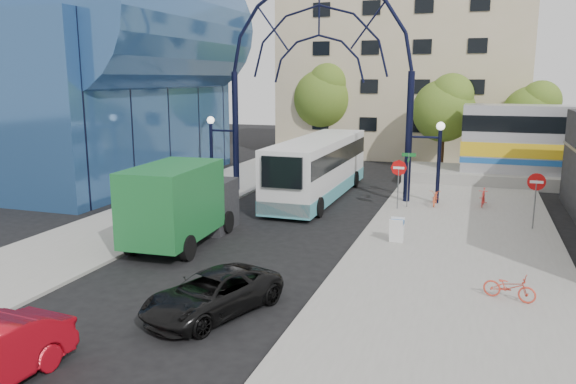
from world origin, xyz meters
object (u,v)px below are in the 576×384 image
(tree_north_c, at_px, (534,112))
(black_suv, at_px, (212,294))
(city_bus, at_px, (318,167))
(sandwich_board, at_px, (397,227))
(green_truck, at_px, (183,203))
(street_name_sign, at_px, (408,168))
(stop_sign, at_px, (399,172))
(tree_north_a, at_px, (446,107))
(bike_far_a, at_px, (510,287))
(gateway_arch, at_px, (319,42))
(bike_near_a, at_px, (436,197))
(do_not_enter_sign, at_px, (536,187))
(tree_north_b, at_px, (325,95))
(bike_near_b, at_px, (483,197))

(tree_north_c, xyz_separation_m, black_suv, (-10.54, -30.47, -3.67))
(city_bus, bearing_deg, sandwich_board, -54.78)
(green_truck, bearing_deg, street_name_sign, 45.78)
(stop_sign, xyz_separation_m, city_bus, (-4.71, 1.88, -0.25))
(tree_north_a, xyz_separation_m, bike_far_a, (3.53, -24.93, -4.09))
(gateway_arch, bearing_deg, tree_north_c, 48.96)
(street_name_sign, height_order, tree_north_c, tree_north_c)
(bike_near_a, xyz_separation_m, bike_far_a, (3.07, -12.46, -0.02))
(do_not_enter_sign, height_order, tree_north_b, tree_north_b)
(tree_north_a, distance_m, city_bus, 13.77)
(stop_sign, relative_size, bike_near_b, 1.62)
(sandwich_board, bearing_deg, tree_north_a, 88.50)
(city_bus, bearing_deg, gateway_arch, 127.18)
(sandwich_board, height_order, bike_near_a, sandwich_board)
(sandwich_board, distance_m, tree_north_b, 26.15)
(tree_north_a, bearing_deg, tree_north_c, 18.44)
(sandwich_board, bearing_deg, city_bus, 124.88)
(do_not_enter_sign, distance_m, green_truck, 15.16)
(city_bus, xyz_separation_m, black_suv, (1.49, -16.42, -1.14))
(tree_north_b, xyz_separation_m, green_truck, (1.18, -26.41, -3.60))
(gateway_arch, bearing_deg, street_name_sign, -15.07)
(gateway_arch, relative_size, sandwich_board, 13.80)
(green_truck, bearing_deg, bike_far_a, -14.73)
(sandwich_board, relative_size, tree_north_b, 0.12)
(stop_sign, relative_size, green_truck, 0.37)
(city_bus, xyz_separation_m, green_truck, (-2.79, -10.36, -0.08))
(gateway_arch, xyz_separation_m, bike_near_a, (6.58, -0.54, -8.01))
(city_bus, bearing_deg, tree_north_a, 63.75)
(green_truck, xyz_separation_m, bike_far_a, (12.35, -2.52, -1.14))
(gateway_arch, relative_size, tree_north_c, 2.10)
(street_name_sign, xyz_separation_m, bike_near_b, (3.73, 1.40, -1.55))
(black_suv, relative_size, bike_far_a, 2.88)
(tree_north_c, xyz_separation_m, bike_far_a, (-2.47, -26.93, -3.76))
(green_truck, distance_m, bike_far_a, 12.65)
(bike_near_b, bearing_deg, gateway_arch, -175.09)
(bike_far_a, bearing_deg, gateway_arch, 51.03)
(stop_sign, bearing_deg, gateway_arch, 157.37)
(tree_north_c, distance_m, bike_near_a, 15.94)
(street_name_sign, bearing_deg, black_suv, -103.43)
(do_not_enter_sign, distance_m, tree_north_a, 16.86)
(black_suv, distance_m, bike_far_a, 8.81)
(stop_sign, relative_size, do_not_enter_sign, 1.01)
(sandwich_board, relative_size, green_truck, 0.15)
(tree_north_b, height_order, city_bus, tree_north_b)
(sandwich_board, bearing_deg, stop_sign, 97.57)
(green_truck, bearing_deg, do_not_enter_sign, 22.11)
(do_not_enter_sign, relative_size, tree_north_b, 0.31)
(tree_north_b, relative_size, tree_north_c, 1.23)
(tree_north_c, bearing_deg, stop_sign, -114.69)
(sandwich_board, distance_m, tree_north_c, 23.17)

